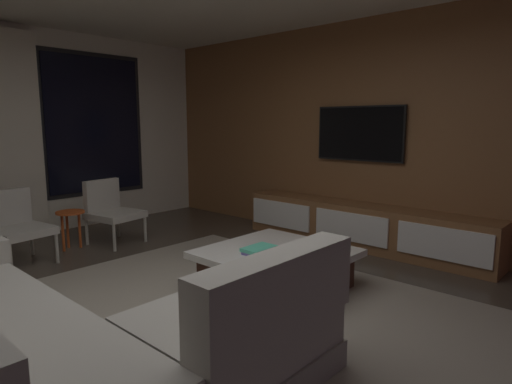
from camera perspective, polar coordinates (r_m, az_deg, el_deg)
The scene contains 11 objects.
floor at distance 3.35m, azimuth -9.90°, elevation -17.29°, with size 9.20×9.20×0.00m, color #473D33.
media_wall at distance 5.43m, azimuth 16.27°, elevation 7.34°, with size 0.12×7.80×2.70m.
area_rug at distance 3.48m, azimuth -4.11°, elevation -15.99°, with size 3.20×3.80×0.01m, color gray.
sectional_couch at distance 2.71m, azimuth -24.43°, elevation -17.78°, with size 1.98×2.50×0.82m.
coffee_table at distance 3.94m, azimuth 2.67°, elevation -10.05°, with size 1.16×1.16×0.36m.
book_stack_on_coffee_table at distance 3.80m, azimuth 0.38°, elevation -7.59°, with size 0.29×0.19×0.05m.
accent_chair_near_window at distance 5.67m, azimuth -18.51°, elevation -2.02°, with size 0.63×0.64×0.78m.
accent_chair_by_curtain at distance 5.23m, azimuth -28.98°, elevation -3.60°, with size 0.61×0.63×0.78m.
side_stool at distance 5.54m, azimuth -23.16°, elevation -3.18°, with size 0.32×0.32×0.46m.
media_console at distance 5.34m, azimuth 13.88°, elevation -4.49°, with size 0.46×3.10×0.52m.
mounted_tv at distance 5.45m, azimuth 13.39°, elevation 7.46°, with size 0.05×1.14×0.66m.
Camera 1 is at (-1.81, -2.39, 1.48)m, focal length 30.55 mm.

